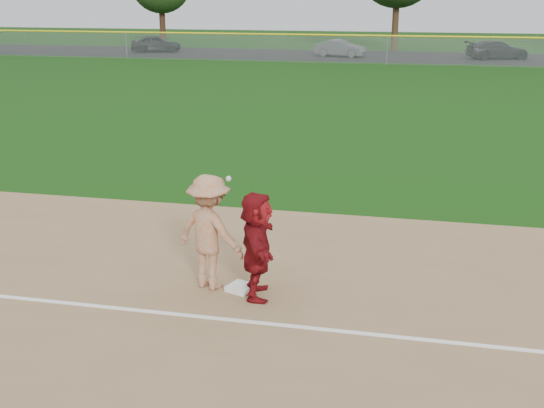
% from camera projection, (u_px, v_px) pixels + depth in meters
% --- Properties ---
extents(ground, '(160.00, 160.00, 0.00)m').
position_uv_depth(ground, '(253.00, 301.00, 11.76)').
color(ground, '#123E0C').
rests_on(ground, ground).
extents(foul_line, '(60.00, 0.10, 0.01)m').
position_uv_depth(foul_line, '(242.00, 321.00, 11.00)').
color(foul_line, white).
rests_on(foul_line, infield_dirt).
extents(parking_asphalt, '(120.00, 10.00, 0.01)m').
position_uv_depth(parking_asphalt, '(391.00, 57.00, 54.61)').
color(parking_asphalt, black).
rests_on(parking_asphalt, ground).
extents(first_base, '(0.53, 0.53, 0.09)m').
position_uv_depth(first_base, '(241.00, 288.00, 12.13)').
color(first_base, white).
rests_on(first_base, infield_dirt).
extents(base_runner, '(0.93, 1.84, 1.90)m').
position_uv_depth(base_runner, '(257.00, 245.00, 11.64)').
color(base_runner, maroon).
rests_on(base_runner, infield_dirt).
extents(car_left, '(4.54, 2.92, 1.44)m').
position_uv_depth(car_left, '(156.00, 44.00, 58.24)').
color(car_left, black).
rests_on(car_left, parking_asphalt).
extents(car_mid, '(4.20, 2.19, 1.32)m').
position_uv_depth(car_mid, '(340.00, 48.00, 54.28)').
color(car_mid, '#4F5156').
rests_on(car_mid, parking_asphalt).
extents(car_right, '(5.17, 3.45, 1.39)m').
position_uv_depth(car_right, '(497.00, 50.00, 52.32)').
color(car_right, black).
rests_on(car_right, parking_asphalt).
extents(first_base_play, '(1.53, 1.19, 2.13)m').
position_uv_depth(first_base_play, '(210.00, 232.00, 11.99)').
color(first_base_play, '#9A9A9D').
rests_on(first_base_play, infield_dirt).
extents(outfield_fence, '(110.00, 0.12, 110.00)m').
position_uv_depth(outfield_fence, '(388.00, 36.00, 48.43)').
color(outfield_fence, '#999EA0').
rests_on(outfield_fence, ground).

